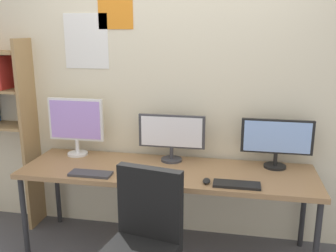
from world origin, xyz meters
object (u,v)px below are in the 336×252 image
object	(u,v)px
monitor_center	(172,135)
keyboard_right	(237,185)
monitor_left	(76,123)
monitor_right	(277,140)
computer_mouse	(206,181)
desk	(167,175)
keyboard_left	(91,174)

from	to	relation	value
monitor_center	keyboard_right	distance (m)	0.75
monitor_left	keyboard_right	bearing A→B (deg)	-17.27
monitor_center	keyboard_right	size ratio (longest dim) A/B	1.67
monitor_right	keyboard_right	bearing A→B (deg)	-124.38
computer_mouse	desk	bearing A→B (deg)	147.49
desk	monitor_center	xyz separation A→B (m)	(0.00, 0.21, 0.28)
monitor_left	keyboard_right	world-z (taller)	monitor_left
keyboard_left	monitor_left	bearing A→B (deg)	124.38
monitor_left	monitor_center	distance (m)	0.86
monitor_left	keyboard_left	bearing A→B (deg)	-55.62
monitor_center	monitor_right	xyz separation A→B (m)	(0.86, -0.00, 0.00)
desk	keyboard_left	size ratio (longest dim) A/B	7.17
desk	monitor_left	bearing A→B (deg)	166.17
monitor_right	computer_mouse	size ratio (longest dim) A/B	5.92
desk	monitor_right	bearing A→B (deg)	13.82
desk	keyboard_left	bearing A→B (deg)	-157.67
monitor_right	keyboard_right	size ratio (longest dim) A/B	1.67
keyboard_left	keyboard_right	bearing A→B (deg)	0.00
keyboard_right	desk	bearing A→B (deg)	157.67
desk	monitor_center	distance (m)	0.35
monitor_left	monitor_center	bearing A→B (deg)	-0.00
monitor_right	computer_mouse	world-z (taller)	monitor_right
keyboard_left	keyboard_right	size ratio (longest dim) A/B	0.97
monitor_left	monitor_right	xyz separation A→B (m)	(1.73, -0.00, -0.06)
monitor_right	monitor_left	bearing A→B (deg)	180.00
monitor_right	keyboard_right	distance (m)	0.58
desk	monitor_left	world-z (taller)	monitor_left
monitor_left	monitor_right	distance (m)	1.73
desk	keyboard_right	world-z (taller)	keyboard_right
monitor_left	desk	bearing A→B (deg)	-13.83
desk	monitor_right	distance (m)	0.93
monitor_left	keyboard_left	size ratio (longest dim) A/B	1.56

